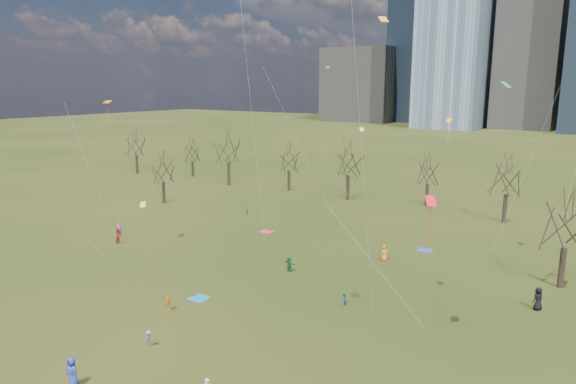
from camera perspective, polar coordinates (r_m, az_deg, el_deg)
The scene contains 17 objects.
ground at distance 47.79m, azimuth -8.11°, elevation -10.75°, with size 500.00×500.00×0.00m, color black.
downtown_skyline at distance 246.36m, azimuth 26.96°, elevation 15.47°, with size 212.50×78.00×118.00m.
bare_tree_row at distance 76.98m, azimuth 10.38°, elevation 2.59°, with size 113.04×29.80×9.50m.
blanket_teal at distance 46.34m, azimuth -9.89°, elevation -11.53°, with size 1.60×1.50×0.03m, color teal.
blanket_navy at distance 60.02m, azimuth 14.97°, elevation -6.26°, with size 1.60×1.50×0.03m, color #293FBF.
blanket_crimson at distance 65.15m, azimuth -2.40°, elevation -4.42°, with size 1.60×1.50×0.03m, color #CD2949.
person_0 at distance 36.05m, azimuth -22.85°, elevation -17.90°, with size 0.92×0.60×1.88m, color #24399E.
person_2 at distance 63.36m, azimuth -18.31°, elevation -4.66°, with size 0.88×0.68×1.81m, color #B32019.
person_3 at distance 39.08m, azimuth -15.21°, elevation -15.43°, with size 0.81×0.47×1.26m, color slate.
person_4 at distance 44.32m, azimuth -13.12°, elevation -11.76°, with size 0.88×0.37×1.50m, color #FEA01C.
person_5 at distance 51.51m, azimuth 0.15°, elevation -7.98°, with size 1.46×0.46×1.57m, color #176B35.
person_6 at distance 47.81m, azimuth 26.04°, elevation -10.61°, with size 0.96×0.62×1.96m, color black.
person_7 at distance 66.52m, azimuth -18.29°, elevation -3.89°, with size 0.65×0.43×1.79m, color #A954A7.
person_8 at distance 44.37m, azimuth 6.22°, elevation -11.77°, with size 0.53×0.41×1.09m, color #2758A9.
person_12 at distance 55.28m, azimuth 10.68°, elevation -6.68°, with size 0.87×0.56×1.77m, color orange.
person_13 at distance 73.62m, azimuth -4.53°, elevation -1.94°, with size 0.55×0.36×1.51m, color #1C7F38.
kites_airborne at distance 52.19m, azimuth 7.63°, elevation 5.43°, with size 46.70×49.90×28.94m.
Camera 1 is at (29.62, -32.74, 18.29)m, focal length 32.00 mm.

